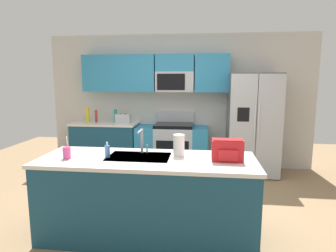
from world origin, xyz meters
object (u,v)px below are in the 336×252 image
toaster (123,119)px  range_oven (172,147)px  sink_faucet (142,139)px  backpack (227,150)px  paper_towel_roll (179,145)px  bottle_yellow (87,115)px  pepper_mill (96,116)px  drink_cup_pink (67,153)px  refrigerator (253,124)px  bottle_teal (115,116)px  soap_dispenser (107,151)px

toaster → range_oven: bearing=3.2°
range_oven → sink_faucet: 2.35m
backpack → paper_towel_roll: bearing=166.9°
bottle_yellow → paper_towel_roll: bottle_yellow is taller
pepper_mill → drink_cup_pink: size_ratio=0.98×
range_oven → toaster: range_oven is taller
refrigerator → toaster: bearing=179.5°
bottle_teal → bottle_yellow: bearing=-171.4°
bottle_yellow → range_oven: bearing=0.8°
range_oven → sink_faucet: (-0.10, -2.26, 0.62)m
sink_faucet → soap_dispenser: sink_faucet is taller
bottle_teal → backpack: bearing=-51.8°
pepper_mill → bottle_teal: bottle_teal is taller
paper_towel_roll → backpack: size_ratio=0.75×
range_oven → bottle_teal: (-1.13, 0.06, 0.59)m
range_oven → sink_faucet: size_ratio=4.82×
bottle_yellow → drink_cup_pink: (0.82, -2.56, -0.08)m
range_oven → soap_dispenser: 2.57m
range_oven → backpack: bearing=-71.0°
range_oven → backpack: 2.65m
bottle_yellow → drink_cup_pink: bearing=-72.3°
range_oven → paper_towel_roll: size_ratio=5.67×
range_oven → bottle_teal: bearing=177.1°
pepper_mill → drink_cup_pink: (0.65, -2.58, -0.06)m
bottle_yellow → backpack: (2.51, -2.42, -0.03)m
pepper_mill → backpack: 3.38m
bottle_teal → range_oven: bearing=-2.9°
range_oven → bottle_teal: bottle_teal is taller
bottle_yellow → paper_towel_roll: (2.00, -2.30, -0.02)m
soap_dispenser → backpack: (1.28, 0.03, 0.05)m
sink_faucet → drink_cup_pink: sink_faucet is taller
toaster → bottle_yellow: bearing=177.8°
range_oven → bottle_yellow: bottle_yellow is taller
range_oven → drink_cup_pink: drink_cup_pink is taller
toaster → bottle_teal: bearing=149.3°
sink_faucet → drink_cup_pink: bearing=-157.1°
range_oven → pepper_mill: 1.61m
sink_faucet → backpack: (0.95, -0.18, -0.05)m
toaster → bottle_yellow: size_ratio=0.97×
refrigerator → pepper_mill: (-2.99, 0.07, 0.10)m
pepper_mill → backpack: bearing=-46.2°
range_oven → toaster: (-0.94, -0.05, 0.55)m
refrigerator → drink_cup_pink: (-2.34, -2.51, 0.04)m
backpack → sink_faucet: bearing=169.2°
soap_dispenser → backpack: backpack is taller
bottle_teal → backpack: bottle_teal is taller
bottle_teal → backpack: (1.97, -2.50, -0.01)m
range_oven → paper_towel_roll: 2.42m
refrigerator → bottle_teal: size_ratio=7.11×
pepper_mill → range_oven: bearing=0.1°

